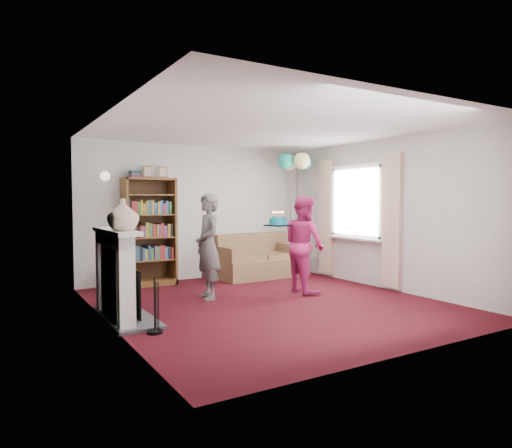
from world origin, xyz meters
TOP-DOWN VIEW (x-y plane):
  - ground at (0.00, 0.00)m, footprint 5.00×5.00m
  - wall_back at (0.00, 2.51)m, footprint 4.50×0.02m
  - wall_left at (-2.26, 0.00)m, footprint 0.02×5.00m
  - wall_right at (2.26, 0.00)m, footprint 0.02×5.00m
  - ceiling at (0.00, 0.00)m, footprint 4.50×5.00m
  - fireplace at (-2.09, 0.19)m, footprint 0.55×1.80m
  - window_bay at (2.21, 0.60)m, footprint 0.14×2.02m
  - wall_sconce at (-1.75, 2.36)m, footprint 0.16×0.23m
  - bookcase at (-1.05, 2.30)m, footprint 0.88×0.42m
  - sofa at (1.01, 2.06)m, footprint 1.56×0.83m
  - wicker_basket at (-1.59, 1.97)m, footprint 0.46×0.46m
  - person_striped at (-0.63, 0.75)m, footprint 0.44×0.61m
  - person_magenta at (0.90, 0.41)m, footprint 0.62×0.78m
  - birthday_cake at (0.41, 0.43)m, footprint 0.32×0.32m
  - balloons at (1.67, 1.73)m, footprint 0.76×0.76m
  - mantel_vase at (-2.12, -0.15)m, footprint 0.42×0.42m

SIDE VIEW (x-z plane):
  - ground at x=0.00m, z-range 0.00..0.00m
  - wicker_basket at x=-1.59m, z-range -0.02..0.39m
  - sofa at x=1.01m, z-range -0.10..0.73m
  - fireplace at x=-2.09m, z-range -0.05..1.07m
  - person_magenta at x=0.90m, z-range 0.00..1.55m
  - person_striped at x=-0.63m, z-range 0.00..1.58m
  - bookcase at x=-1.05m, z-range -0.12..1.95m
  - birthday_cake at x=0.41m, z-range 1.04..1.26m
  - window_bay at x=2.21m, z-range 0.10..2.30m
  - wall_back at x=0.00m, z-range 0.00..2.50m
  - wall_left at x=-2.26m, z-range 0.00..2.50m
  - wall_right at x=2.26m, z-range 0.00..2.50m
  - mantel_vase at x=-2.12m, z-range 1.12..1.50m
  - wall_sconce at x=-1.75m, z-range 1.80..1.96m
  - balloons at x=1.67m, z-range 1.35..3.09m
  - ceiling at x=0.00m, z-range 2.50..2.51m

